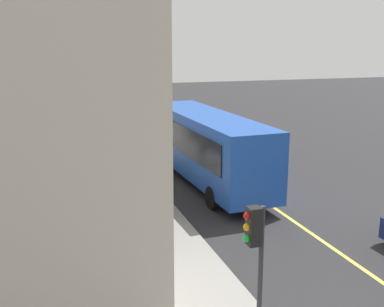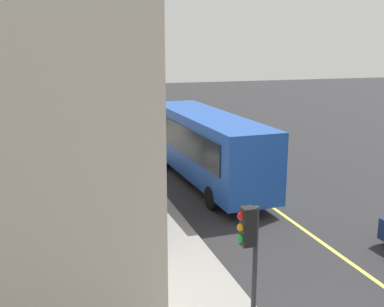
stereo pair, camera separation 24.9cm
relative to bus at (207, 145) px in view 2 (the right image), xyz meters
name	(u,v)px [view 2 (the right image)]	position (x,y,z in m)	size (l,w,h in m)	color
ground	(256,196)	(-2.57, -1.55, -1.99)	(120.00, 120.00, 0.00)	#28282B
sidewalk	(142,206)	(-2.57, 3.81, -1.91)	(80.00, 2.56, 0.15)	gray
lane_centre_stripe	(256,196)	(-2.57, -1.55, -1.98)	(36.00, 0.16, 0.01)	#D8D14C
bus	(207,145)	(0.00, 0.00, 0.00)	(11.21, 2.90, 3.50)	#1E4CAD
traffic_light	(249,241)	(-12.37, 3.29, 0.55)	(0.30, 0.52, 3.20)	#2D2D33
pedestrian_at_corner	(126,155)	(2.66, 3.57, -0.89)	(0.34, 0.34, 1.58)	black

